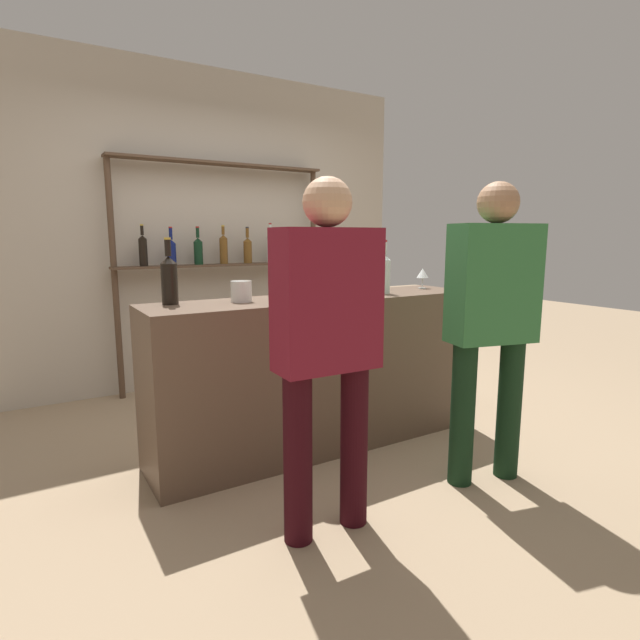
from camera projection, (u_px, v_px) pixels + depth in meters
ground_plane at (320, 444)px, 3.27m from camera, size 16.00×16.00×0.00m
bar_counter at (320, 372)px, 3.19m from camera, size 2.18×0.50×0.97m
back_wall at (216, 230)px, 4.60m from camera, size 3.78×0.12×2.80m
back_shelf at (223, 243)px, 4.47m from camera, size 1.92×0.18×1.98m
counter_bottle_0 at (169, 279)px, 2.76m from camera, size 0.09×0.09×0.37m
counter_bottle_1 at (384, 273)px, 3.28m from camera, size 0.08×0.08×0.35m
counter_bottle_2 at (309, 276)px, 3.13m from camera, size 0.09×0.09×0.33m
counter_bottle_3 at (341, 275)px, 3.25m from camera, size 0.09×0.09×0.32m
wine_glass at (423, 274)px, 3.61m from camera, size 0.09×0.09×0.15m
ice_bucket at (296, 280)px, 2.92m from camera, size 0.23×0.23×0.24m
cork_jar at (241, 292)px, 2.88m from camera, size 0.12×0.12×0.12m
customer_left at (327, 335)px, 2.16m from camera, size 0.46×0.22×1.59m
customer_right at (492, 313)px, 2.65m from camera, size 0.50×0.31×1.62m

